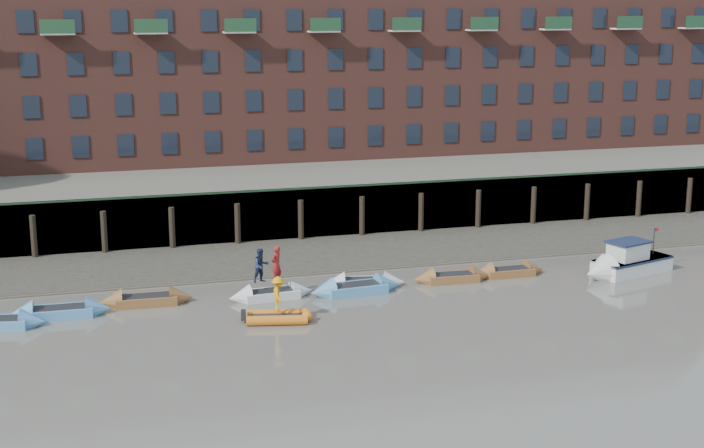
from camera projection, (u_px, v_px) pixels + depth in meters
name	position (u px, v px, depth m)	size (l,w,h in m)	color
ground	(371.00, 365.00, 40.78)	(220.00, 220.00, 0.00)	#666057
foreshore	(282.00, 257.00, 57.65)	(110.00, 8.00, 0.50)	#3D382F
mud_band	(295.00, 273.00, 54.46)	(110.00, 1.60, 0.10)	#4C4336
river_wall	(267.00, 216.00, 61.40)	(110.00, 1.23, 3.30)	#2D2A26
bank_terrace	(233.00, 178.00, 74.16)	(110.00, 28.00, 3.20)	#5E594D
apartment_terrace	(227.00, 27.00, 72.56)	(80.60, 15.56, 20.98)	brown
rowboat_1	(60.00, 312.00, 46.89)	(4.80, 1.48, 1.39)	#518EC2
rowboat_2	(146.00, 300.00, 48.75)	(4.69, 1.50, 1.35)	brown
rowboat_3	(271.00, 294.00, 49.73)	(4.45, 1.63, 1.27)	silver
rowboat_4	(356.00, 289.00, 50.63)	(4.98, 1.81, 1.42)	#518EC2
rowboat_5	(365.00, 283.00, 51.78)	(4.43, 2.09, 1.24)	silver
rowboat_6	(452.00, 277.00, 52.74)	(4.36, 1.49, 1.25)	brown
rowboat_7	(509.00, 272.00, 53.85)	(4.20, 1.24, 1.22)	brown
rib_tender	(280.00, 317.00, 46.18)	(3.20, 2.02, 0.54)	orange
motor_launch	(620.00, 265.00, 53.81)	(6.10, 3.52, 2.39)	silver
person_rower_a	(276.00, 264.00, 49.45)	(0.69, 0.45, 1.89)	maroon
person_rower_b	(261.00, 266.00, 49.44)	(0.85, 0.66, 1.75)	#19233F
person_rib_crew	(278.00, 294.00, 45.93)	(1.09, 0.63, 1.69)	orange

